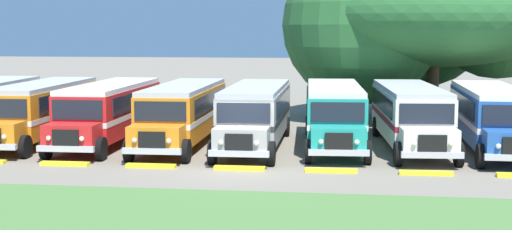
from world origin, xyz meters
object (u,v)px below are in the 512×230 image
(parked_bus_slot_1, at_px, (42,109))
(parked_bus_slot_4, at_px, (256,113))
(parked_bus_slot_2, at_px, (110,110))
(parked_bus_slot_6, at_px, (410,113))
(parked_bus_slot_3, at_px, (183,111))
(broad_shade_tree, at_px, (428,18))
(parked_bus_slot_7, at_px, (491,115))
(parked_bus_slot_5, at_px, (334,112))

(parked_bus_slot_1, distance_m, parked_bus_slot_4, 10.65)
(parked_bus_slot_2, distance_m, parked_bus_slot_6, 14.30)
(parked_bus_slot_3, bearing_deg, parked_bus_slot_2, -92.21)
(parked_bus_slot_1, relative_size, broad_shade_tree, 0.62)
(parked_bus_slot_2, height_order, parked_bus_slot_7, same)
(parked_bus_slot_2, distance_m, parked_bus_slot_4, 7.16)
(parked_bus_slot_3, distance_m, parked_bus_slot_7, 14.25)
(parked_bus_slot_7, bearing_deg, broad_shade_tree, -171.09)
(parked_bus_slot_1, bearing_deg, broad_shade_tree, 119.96)
(parked_bus_slot_7, bearing_deg, parked_bus_slot_1, -88.94)
(parked_bus_slot_1, bearing_deg, parked_bus_slot_2, 86.79)
(broad_shade_tree, bearing_deg, parked_bus_slot_1, -147.93)
(parked_bus_slot_1, height_order, parked_bus_slot_2, same)
(parked_bus_slot_4, bearing_deg, parked_bus_slot_6, 94.51)
(parked_bus_slot_5, bearing_deg, parked_bus_slot_3, -88.50)
(parked_bus_slot_4, height_order, parked_bus_slot_6, same)
(parked_bus_slot_4, height_order, parked_bus_slot_5, same)
(parked_bus_slot_3, height_order, parked_bus_slot_4, same)
(parked_bus_slot_6, bearing_deg, parked_bus_slot_5, -95.49)
(parked_bus_slot_5, bearing_deg, parked_bus_slot_7, 84.42)
(parked_bus_slot_2, bearing_deg, parked_bus_slot_4, 87.34)
(parked_bus_slot_6, relative_size, parked_bus_slot_7, 1.01)
(parked_bus_slot_3, relative_size, parked_bus_slot_5, 0.99)
(parked_bus_slot_4, distance_m, parked_bus_slot_6, 7.17)
(parked_bus_slot_4, relative_size, parked_bus_slot_5, 0.99)
(parked_bus_slot_5, relative_size, parked_bus_slot_6, 1.00)
(parked_bus_slot_2, relative_size, broad_shade_tree, 0.62)
(parked_bus_slot_3, bearing_deg, parked_bus_slot_1, -92.09)
(parked_bus_slot_1, bearing_deg, parked_bus_slot_5, 89.84)
(broad_shade_tree, bearing_deg, parked_bus_slot_3, -135.07)
(parked_bus_slot_6, height_order, broad_shade_tree, broad_shade_tree)
(parked_bus_slot_2, bearing_deg, parked_bus_slot_5, 91.97)
(parked_bus_slot_4, bearing_deg, parked_bus_slot_7, 91.68)
(parked_bus_slot_1, height_order, parked_bus_slot_7, same)
(broad_shade_tree, bearing_deg, parked_bus_slot_7, -81.51)
(parked_bus_slot_2, relative_size, parked_bus_slot_3, 1.00)
(parked_bus_slot_5, bearing_deg, parked_bus_slot_1, -91.66)
(parked_bus_slot_4, height_order, parked_bus_slot_7, same)
(parked_bus_slot_4, xyz_separation_m, parked_bus_slot_6, (7.13, 0.70, 0.00))
(parked_bus_slot_3, distance_m, parked_bus_slot_6, 10.66)
(parked_bus_slot_3, xyz_separation_m, parked_bus_slot_5, (7.13, 0.64, 0.00))
(parked_bus_slot_1, relative_size, parked_bus_slot_2, 1.00)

